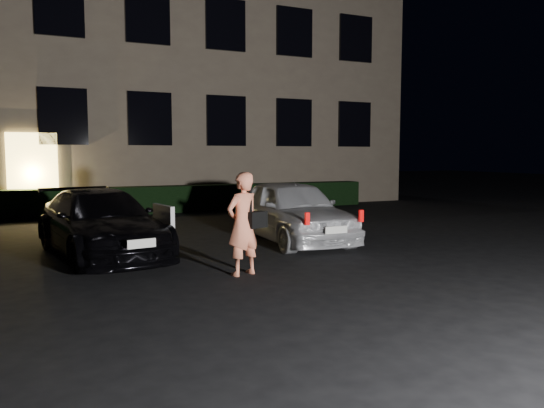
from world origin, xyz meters
name	(u,v)px	position (x,y,z in m)	size (l,w,h in m)	color
ground	(320,289)	(0.00, 0.00, 0.00)	(80.00, 80.00, 0.00)	black
building	(126,46)	(0.00, 14.99, 6.00)	(20.00, 8.11, 12.00)	#716151
hedge	(155,200)	(0.00, 10.50, 0.42)	(15.00, 0.70, 0.85)	black
sedan	(101,223)	(-2.44, 3.84, 0.61)	(2.31, 4.39, 1.21)	black
hatch	(292,210)	(1.48, 3.76, 0.67)	(1.74, 3.98, 1.34)	silver
man	(243,224)	(-0.65, 1.25, 0.80)	(0.74, 0.55, 1.60)	#FD8761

